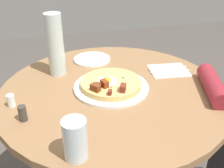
{
  "coord_description": "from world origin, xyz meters",
  "views": [
    {
      "loc": [
        -0.9,
        0.25,
        1.3
      ],
      "look_at": [
        -0.0,
        0.0,
        0.78
      ],
      "focal_mm": 42.23,
      "sensor_mm": 36.0,
      "label": 1
    }
  ],
  "objects": [
    {
      "name": "pizza_plate",
      "position": [
        -0.0,
        0.01,
        0.76
      ],
      "size": [
        0.3,
        0.3,
        0.01
      ],
      "primitive_type": "cylinder",
      "color": "white",
      "rests_on": "dining_table"
    },
    {
      "name": "salt_shaker",
      "position": [
        -0.03,
        0.39,
        0.78
      ],
      "size": [
        0.03,
        0.03,
        0.05
      ],
      "primitive_type": "cylinder",
      "color": "white",
      "rests_on": "dining_table"
    },
    {
      "name": "breakfast_pizza",
      "position": [
        -0.0,
        0.01,
        0.78
      ],
      "size": [
        0.25,
        0.25,
        0.05
      ],
      "color": "#DCB366",
      "rests_on": "pizza_plate"
    },
    {
      "name": "water_bottle",
      "position": [
        0.19,
        0.2,
        0.89
      ],
      "size": [
        0.07,
        0.07,
        0.27
      ],
      "primitive_type": "cylinder",
      "color": "silver",
      "rests_on": "dining_table"
    },
    {
      "name": "dining_table",
      "position": [
        0.0,
        0.0,
        0.58
      ],
      "size": [
        0.92,
        0.92,
        0.76
      ],
      "color": "olive",
      "rests_on": "ground_plane"
    },
    {
      "name": "water_glass",
      "position": [
        -0.34,
        0.2,
        0.82
      ],
      "size": [
        0.07,
        0.07,
        0.12
      ],
      "primitive_type": "cylinder",
      "color": "silver",
      "rests_on": "dining_table"
    },
    {
      "name": "napkin",
      "position": [
        0.08,
        -0.29,
        0.76
      ],
      "size": [
        0.16,
        0.19,
        0.0
      ],
      "primitive_type": "cube",
      "rotation": [
        0.0,
        0.0,
        1.45
      ],
      "color": "white",
      "rests_on": "dining_table"
    },
    {
      "name": "knife",
      "position": [
        0.07,
        -0.29,
        0.76
      ],
      "size": [
        0.03,
        0.18,
        0.0
      ],
      "primitive_type": "cube",
      "rotation": [
        0.0,
        0.0,
        1.45
      ],
      "color": "silver",
      "rests_on": "napkin"
    },
    {
      "name": "pepper_shaker",
      "position": [
        -0.13,
        0.35,
        0.79
      ],
      "size": [
        0.03,
        0.03,
        0.06
      ],
      "primitive_type": "cylinder",
      "color": "#3F3833",
      "rests_on": "dining_table"
    },
    {
      "name": "bread_plate",
      "position": [
        0.3,
        0.03,
        0.76
      ],
      "size": [
        0.18,
        0.18,
        0.01
      ],
      "primitive_type": "cylinder",
      "color": "white",
      "rests_on": "dining_table"
    },
    {
      "name": "fork",
      "position": [
        0.1,
        -0.29,
        0.76
      ],
      "size": [
        0.03,
        0.18,
        0.0
      ],
      "primitive_type": "cube",
      "rotation": [
        0.0,
        0.0,
        1.45
      ],
      "color": "silver",
      "rests_on": "napkin"
    }
  ]
}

